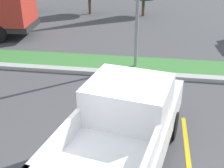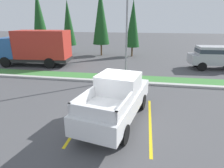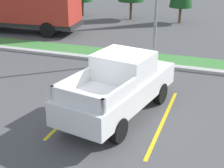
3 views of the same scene
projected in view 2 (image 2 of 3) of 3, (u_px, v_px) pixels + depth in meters
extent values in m
plane|color=#4C4C4F|center=(110.00, 116.00, 9.01)|extent=(120.00, 120.00, 0.00)
cube|color=yellow|center=(84.00, 116.00, 8.96)|extent=(0.12, 4.80, 0.01)
cube|color=yellow|center=(150.00, 122.00, 8.45)|extent=(0.12, 4.80, 0.01)
cube|color=#B2B2AD|center=(123.00, 82.00, 13.64)|extent=(56.00, 0.40, 0.15)
cube|color=#42843D|center=(125.00, 78.00, 14.67)|extent=(56.00, 1.80, 0.06)
cylinder|color=black|center=(111.00, 97.00, 10.24)|extent=(0.42, 0.80, 0.76)
cylinder|color=black|center=(142.00, 102.00, 9.66)|extent=(0.42, 0.80, 0.76)
cylinder|color=black|center=(83.00, 125.00, 7.50)|extent=(0.42, 0.80, 0.76)
cylinder|color=black|center=(124.00, 134.00, 6.93)|extent=(0.42, 0.80, 0.76)
cube|color=white|center=(116.00, 102.00, 8.42)|extent=(2.86, 5.47, 0.76)
cube|color=white|center=(119.00, 83.00, 8.42)|extent=(2.03, 1.91, 0.84)
cube|color=#2D3842|center=(124.00, 77.00, 9.13)|extent=(1.60, 0.37, 0.63)
cube|color=white|center=(83.00, 99.00, 7.23)|extent=(0.46, 1.88, 0.44)
cube|color=white|center=(125.00, 106.00, 6.66)|extent=(0.46, 1.88, 0.44)
cube|color=white|center=(92.00, 113.00, 6.15)|extent=(1.79, 0.44, 0.44)
cube|color=silver|center=(131.00, 89.00, 10.75)|extent=(1.80, 0.50, 0.28)
cylinder|color=black|center=(6.00, 62.00, 18.03)|extent=(1.02, 0.38, 1.00)
cylinder|color=black|center=(18.00, 58.00, 20.10)|extent=(1.02, 0.38, 1.00)
cylinder|color=black|center=(50.00, 63.00, 17.63)|extent=(1.02, 0.38, 1.00)
cylinder|color=black|center=(58.00, 58.00, 19.70)|extent=(1.02, 0.38, 1.00)
cube|color=#262626|center=(37.00, 59.00, 18.78)|extent=(6.96, 2.84, 0.30)
cube|color=#285693|center=(11.00, 47.00, 18.65)|extent=(1.78, 2.42, 1.90)
cube|color=#2D3842|center=(2.00, 45.00, 18.64)|extent=(0.23, 2.10, 0.90)
cube|color=#B22D23|center=(43.00, 44.00, 18.24)|extent=(5.18, 2.79, 2.60)
cylinder|color=black|center=(196.00, 62.00, 18.34)|extent=(0.82, 0.32, 0.80)
cylinder|color=black|center=(202.00, 67.00, 16.74)|extent=(0.82, 0.32, 0.80)
cube|color=#B2B2B7|center=(215.00, 59.00, 17.23)|extent=(4.72, 2.16, 0.84)
cube|color=#B2B2B7|center=(215.00, 51.00, 16.99)|extent=(3.21, 1.89, 0.76)
cube|color=#2D3842|center=(215.00, 51.00, 16.99)|extent=(3.25, 1.94, 0.36)
cylinder|color=gray|center=(127.00, 32.00, 13.32)|extent=(0.14, 0.14, 7.14)
cylinder|color=brown|center=(43.00, 48.00, 25.09)|extent=(0.20, 0.20, 1.42)
cone|color=#194C1E|center=(39.00, 17.00, 23.80)|extent=(2.05, 2.05, 6.46)
cylinder|color=brown|center=(70.00, 50.00, 24.79)|extent=(0.20, 0.20, 1.21)
cone|color=#194C1E|center=(68.00, 23.00, 23.69)|extent=(1.75, 1.75, 5.52)
cylinder|color=brown|center=(101.00, 50.00, 24.01)|extent=(0.20, 0.20, 1.43)
cone|color=#194C1E|center=(101.00, 17.00, 22.71)|extent=(2.07, 2.07, 6.54)
cylinder|color=brown|center=(132.00, 52.00, 23.34)|extent=(0.20, 0.20, 1.20)
cone|color=#194C1E|center=(133.00, 24.00, 22.25)|extent=(1.73, 1.73, 5.45)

